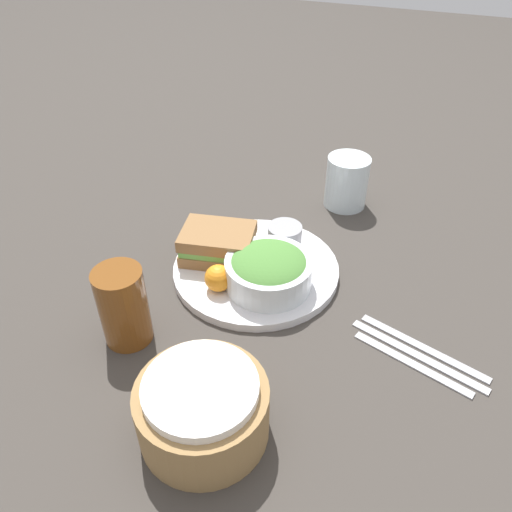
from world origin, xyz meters
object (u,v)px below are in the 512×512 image
Objects in this scene: fork at (423,347)px; water_glass at (347,182)px; salad_bowl at (269,269)px; knife at (417,355)px; spoon at (412,363)px; sandwich at (218,244)px; plate at (256,269)px; dressing_cup at (285,237)px; drink_glass at (123,306)px; bread_basket at (203,409)px.

water_glass is (0.19, -0.32, 0.05)m from fork.
salad_bowl is 0.30m from water_glass.
knife is (-0.23, 0.05, -0.04)m from salad_bowl.
salad_bowl is 0.72× the size of fork.
water_glass is at bearing 133.82° from spoon.
sandwich reaches higher than knife.
fork is (-0.27, 0.06, -0.00)m from plate.
fork is (-0.34, 0.06, -0.04)m from sandwich.
drink_glass is at bearing 62.19° from dressing_cup.
sandwich is 0.35m from knife.
water_glass is (-0.06, -0.19, 0.02)m from dressing_cup.
salad_bowl is at bearing -174.67° from knife.
spoon is 1.69× the size of water_glass.
plate is at bearing 180.00° from knife.
water_glass reaches higher than sandwich.
water_glass is at bearing -107.71° from plate.
spoon is 0.40m from water_glass.
plate is 1.44× the size of fork.
water_glass is (-0.15, -0.26, 0.01)m from sandwich.
fork is (-0.25, 0.13, -0.03)m from dressing_cup.
fork is at bearing 90.00° from knife.
water_glass reaches higher than knife.
spoon is (0.01, 0.02, 0.00)m from knife.
salad_bowl reaches higher than sandwich.
spoon is at bearing -165.54° from drink_glass.
water_glass reaches higher than spoon.
fork is 1.11× the size of spoon.
bread_basket is 0.30m from knife.
spoon is at bearing 159.41° from plate.
water_glass is at bearing -99.43° from salad_bowl.
plate is 0.06m from salad_bowl.
water_glass is (-0.03, -0.55, 0.01)m from bread_basket.
plate is 0.08m from dressing_cup.
fork is 0.38m from water_glass.
plate is 2.00× the size of salad_bowl.
water_glass reaches higher than fork.
knife is 1.17× the size of spoon.
spoon is at bearing -90.00° from fork.
knife is 1.97× the size of water_glass.
sandwich is (0.07, 0.00, 0.03)m from plate.
sandwich is 1.31× the size of water_glass.
dressing_cup is 0.38× the size of bread_basket.
water_glass is at bearing -106.61° from dressing_cup.
drink_glass is at bearing -146.41° from knife.
sandwich is at bearing -103.43° from drink_glass.
plate is 0.28m from fork.
salad_bowl reaches higher than knife.
sandwich is 1.11× the size of drink_glass.
bread_basket is at bearing 93.93° from salad_bowl.
knife is 0.39m from water_glass.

